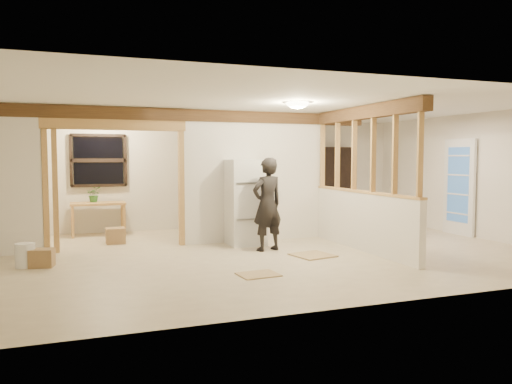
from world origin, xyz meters
name	(u,v)px	position (x,y,z in m)	size (l,w,h in m)	color
floor	(268,252)	(0.00, 0.00, -0.01)	(9.00, 6.50, 0.01)	beige
ceiling	(269,105)	(0.00, 0.00, 2.50)	(9.00, 6.50, 0.01)	white
wall_back	(217,173)	(0.00, 3.25, 1.25)	(9.00, 0.01, 2.50)	silver
wall_front	(379,191)	(0.00, -3.25, 1.25)	(9.00, 0.01, 2.50)	silver
wall_right	(477,176)	(4.50, 0.00, 1.25)	(0.01, 6.50, 2.50)	silver
partition_left_stub	(12,180)	(-4.05, 1.20, 1.25)	(0.90, 0.12, 2.50)	silver
partition_center	(255,176)	(0.20, 1.20, 1.25)	(2.80, 0.12, 2.50)	silver
doorway_frame	(117,187)	(-2.40, 1.20, 1.10)	(2.46, 0.14, 2.20)	tan
header_beam_back	(194,116)	(-1.00, 1.20, 2.38)	(7.00, 0.18, 0.22)	#56381D
header_beam_right	(364,113)	(1.60, -0.40, 2.38)	(0.18, 3.30, 0.22)	#56381D
pony_wall	(362,222)	(1.60, -0.40, 0.50)	(0.12, 3.20, 1.00)	silver
stud_partition	(363,155)	(1.60, -0.40, 1.66)	(0.14, 3.20, 1.32)	tan
window_back	(99,160)	(-2.60, 3.17, 1.55)	(1.12, 0.10, 1.10)	black
french_door	(459,187)	(4.42, 0.40, 1.00)	(0.12, 0.86, 2.00)	white
ceiling_dome_main	(298,103)	(0.30, -0.50, 2.48)	(0.36, 0.36, 0.16)	#FFEABF
ceiling_dome_util	(105,113)	(-2.50, 2.30, 2.48)	(0.32, 0.32, 0.14)	#FFEABF
hanging_bulb	(136,127)	(-2.00, 1.60, 2.18)	(0.07, 0.07, 0.07)	#FFD88C
refrigerator	(246,202)	(-0.13, 0.82, 0.79)	(0.65, 0.63, 1.58)	white
woman	(267,204)	(0.03, 0.13, 0.81)	(0.59, 0.39, 1.61)	black
work_table	(98,219)	(-2.64, 2.89, 0.34)	(1.09, 0.54, 0.69)	tan
potted_plant	(94,194)	(-2.71, 2.98, 0.85)	(0.29, 0.25, 0.33)	#2B7130
shop_vac	(12,231)	(-4.18, 2.20, 0.27)	(0.41, 0.41, 0.53)	#A51314
bookshelf	(334,185)	(2.92, 3.02, 0.93)	(0.93, 0.31, 1.86)	black
bucket	(25,255)	(-3.80, 0.11, 0.18)	(0.28, 0.28, 0.36)	white
box_util_a	(115,236)	(-2.39, 1.78, 0.15)	(0.34, 0.29, 0.29)	#9A764A
box_util_b	(25,239)	(-3.96, 2.03, 0.14)	(0.30, 0.30, 0.28)	#9A764A
box_front	(42,258)	(-3.57, 0.06, 0.13)	(0.33, 0.27, 0.27)	#9A764A
floor_panel_near	(313,255)	(0.56, -0.57, 0.01)	(0.60, 0.60, 0.02)	tan
floor_panel_far	(258,275)	(-0.75, -1.52, 0.01)	(0.54, 0.43, 0.02)	tan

